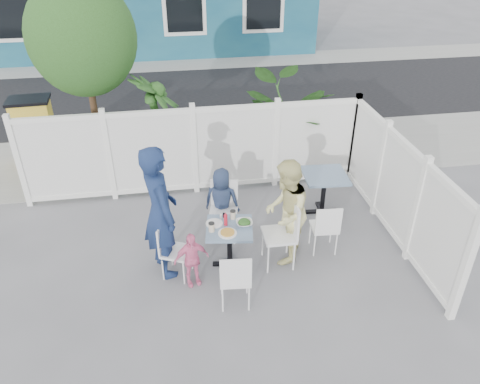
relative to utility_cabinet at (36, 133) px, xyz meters
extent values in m
plane|color=slate|center=(2.88, -4.00, -0.65)|extent=(80.00, 80.00, 0.00)
cube|color=gray|center=(2.88, -0.20, -0.65)|extent=(24.00, 2.60, 0.01)
cube|color=black|center=(2.88, 3.50, -0.65)|extent=(24.00, 5.00, 0.01)
cube|color=gray|center=(2.88, 6.60, -0.65)|extent=(24.00, 1.60, 0.01)
cube|color=black|center=(-0.12, 7.02, 0.95)|extent=(1.20, 0.04, 1.40)
cube|color=black|center=(3.88, 7.02, 0.95)|extent=(1.20, 0.04, 1.40)
cube|color=white|center=(2.98, -1.60, 0.17)|extent=(5.80, 0.04, 1.40)
cube|color=white|center=(2.98, -1.60, 0.91)|extent=(5.86, 0.08, 0.08)
cube|color=white|center=(2.98, -1.60, -0.59)|extent=(5.86, 0.08, 0.12)
cube|color=white|center=(5.88, -3.40, 0.17)|extent=(0.04, 3.60, 1.40)
cube|color=white|center=(5.88, -3.40, 0.91)|extent=(0.08, 3.66, 0.08)
cube|color=white|center=(5.88, -3.40, -0.59)|extent=(0.08, 3.66, 0.12)
cylinder|color=#382316|center=(1.28, -0.70, 0.55)|extent=(0.12, 0.12, 2.40)
ellipsoid|color=#244919|center=(1.28, -0.70, 1.95)|extent=(1.80, 1.62, 1.98)
cube|color=gold|center=(0.00, 0.00, 0.00)|extent=(0.73, 0.54, 1.30)
imported|color=#244919|center=(2.36, -0.90, 0.32)|extent=(1.15, 1.15, 1.95)
imported|color=#244919|center=(4.85, -1.00, 0.28)|extent=(1.88, 1.69, 1.85)
cube|color=slate|center=(3.29, -3.74, 0.00)|extent=(0.72, 0.72, 0.04)
cylinder|color=black|center=(3.29, -3.74, -0.33)|extent=(0.07, 0.07, 0.62)
cube|color=black|center=(3.29, -3.74, -0.63)|extent=(0.50, 0.15, 0.04)
cube|color=black|center=(3.29, -3.74, -0.63)|extent=(0.15, 0.50, 0.04)
cube|color=slate|center=(5.02, -2.64, 0.06)|extent=(0.74, 0.74, 0.04)
cylinder|color=black|center=(5.02, -2.64, -0.30)|extent=(0.08, 0.08, 0.67)
cube|color=black|center=(5.02, -2.64, -0.63)|extent=(0.55, 0.11, 0.04)
cube|color=black|center=(5.02, -2.64, -0.63)|extent=(0.11, 0.55, 0.04)
cube|color=white|center=(2.54, -3.82, -0.25)|extent=(0.48, 0.49, 0.04)
cube|color=white|center=(2.38, -3.75, -0.02)|extent=(0.18, 0.36, 0.41)
cylinder|color=white|center=(2.74, -3.74, -0.45)|extent=(0.02, 0.02, 0.41)
cylinder|color=white|center=(2.61, -4.03, -0.45)|extent=(0.02, 0.02, 0.41)
cylinder|color=white|center=(2.47, -3.61, -0.45)|extent=(0.02, 0.02, 0.41)
cylinder|color=white|center=(2.33, -3.91, -0.45)|extent=(0.02, 0.02, 0.41)
cube|color=white|center=(3.98, -3.80, -0.16)|extent=(0.44, 0.46, 0.04)
cube|color=white|center=(4.19, -3.80, 0.12)|extent=(0.04, 0.46, 0.49)
cylinder|color=white|center=(3.79, -3.99, -0.40)|extent=(0.03, 0.03, 0.49)
cylinder|color=white|center=(3.79, -3.60, -0.40)|extent=(0.03, 0.03, 0.49)
cylinder|color=white|center=(4.16, -4.00, -0.40)|extent=(0.03, 0.03, 0.49)
cylinder|color=white|center=(4.17, -3.60, -0.40)|extent=(0.03, 0.03, 0.49)
cube|color=white|center=(3.29, -3.06, -0.20)|extent=(0.50, 0.49, 0.04)
cube|color=white|center=(3.33, -2.87, 0.05)|extent=(0.42, 0.13, 0.45)
cylinder|color=white|center=(3.42, -3.26, -0.43)|extent=(0.02, 0.02, 0.45)
cylinder|color=white|center=(3.07, -3.18, -0.43)|extent=(0.02, 0.02, 0.45)
cylinder|color=white|center=(3.50, -2.93, -0.43)|extent=(0.02, 0.02, 0.45)
cylinder|color=white|center=(3.15, -2.85, -0.43)|extent=(0.02, 0.02, 0.45)
cube|color=white|center=(3.25, -4.49, -0.23)|extent=(0.42, 0.41, 0.04)
cube|color=white|center=(3.23, -4.67, 0.00)|extent=(0.39, 0.06, 0.42)
cylinder|color=white|center=(3.10, -4.32, -0.44)|extent=(0.02, 0.02, 0.42)
cylinder|color=white|center=(3.43, -4.35, -0.44)|extent=(0.02, 0.02, 0.42)
cylinder|color=white|center=(3.07, -4.63, -0.44)|extent=(0.02, 0.02, 0.42)
cylinder|color=white|center=(3.40, -4.66, -0.44)|extent=(0.02, 0.02, 0.42)
cube|color=white|center=(4.72, -3.60, -0.25)|extent=(0.40, 0.39, 0.04)
cube|color=white|center=(4.71, -3.77, -0.02)|extent=(0.38, 0.05, 0.41)
cylinder|color=white|center=(4.57, -3.43, -0.45)|extent=(0.02, 0.02, 0.41)
cylinder|color=white|center=(4.89, -3.46, -0.45)|extent=(0.02, 0.02, 0.41)
cylinder|color=white|center=(4.54, -3.74, -0.45)|extent=(0.02, 0.02, 0.41)
cylinder|color=white|center=(4.87, -3.76, -0.45)|extent=(0.02, 0.02, 0.41)
imported|color=navy|center=(2.37, -3.67, 0.32)|extent=(0.65, 0.81, 1.94)
imported|color=gold|center=(4.09, -3.68, 0.14)|extent=(0.84, 0.94, 1.58)
imported|color=#212E4A|center=(3.29, -2.89, -0.10)|extent=(0.62, 0.51, 1.10)
imported|color=pink|center=(2.73, -4.03, -0.24)|extent=(0.52, 0.30, 0.82)
cylinder|color=white|center=(3.24, -3.89, 0.03)|extent=(0.26, 0.26, 0.02)
cylinder|color=white|center=(3.09, -3.63, 0.03)|extent=(0.24, 0.24, 0.02)
imported|color=white|center=(3.50, -3.72, 0.05)|extent=(0.23, 0.23, 0.06)
cylinder|color=beige|center=(3.04, -3.79, 0.08)|extent=(0.08, 0.08, 0.12)
cylinder|color=beige|center=(3.37, -3.54, 0.08)|extent=(0.08, 0.08, 0.12)
cylinder|color=red|center=(3.24, -3.68, 0.10)|extent=(0.05, 0.05, 0.16)
cylinder|color=white|center=(3.20, -3.52, 0.06)|extent=(0.03, 0.03, 0.08)
cylinder|color=black|center=(3.24, -3.49, 0.05)|extent=(0.03, 0.03, 0.07)
camera|label=1|loc=(2.58, -8.93, 3.79)|focal=35.00mm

